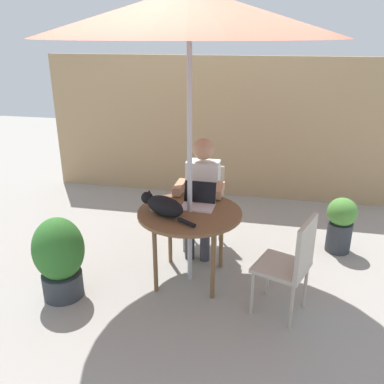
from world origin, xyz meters
name	(u,v)px	position (x,y,z in m)	size (l,w,h in m)	color
ground_plane	(190,278)	(0.00, 0.00, 0.00)	(14.00, 14.00, 0.00)	gray
fence_back	(224,129)	(0.00, 2.29, 0.97)	(5.07, 0.08, 1.94)	tan
patio_table	(190,218)	(0.00, 0.00, 0.65)	(0.95, 0.95, 0.71)	brown
patio_umbrella	(189,13)	(0.00, 0.00, 2.36)	(2.40, 2.40, 2.54)	#B7B7BC
chair_occupied	(204,200)	(0.00, 0.76, 0.52)	(0.40, 0.40, 0.88)	#B2A899
chair_empty	(292,260)	(0.92, -0.35, 0.52)	(0.52, 0.52, 0.88)	#B2A899
person_seated	(202,190)	(0.00, 0.60, 0.69)	(0.48, 0.48, 1.22)	white
laptop	(199,199)	(0.06, 0.15, 0.77)	(0.31, 0.26, 0.21)	silver
cat	(163,206)	(-0.22, -0.11, 0.79)	(0.57, 0.40, 0.17)	black
potted_plant_near_fence	(341,223)	(1.46, 0.86, 0.33)	(0.31, 0.31, 0.61)	#33383D
potted_plant_by_chair	(59,256)	(-1.06, -0.50, 0.40)	(0.44, 0.44, 0.76)	#33383D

